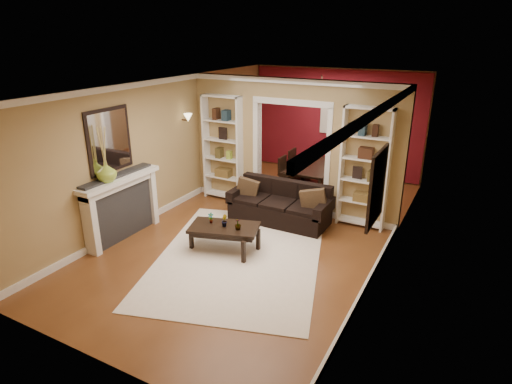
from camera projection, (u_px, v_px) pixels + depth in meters
The scene contains 30 objects.
floor at pixel (265, 229), 8.17m from camera, with size 8.00×8.00×0.00m, color brown.
ceiling at pixel (266, 84), 7.22m from camera, with size 8.00×8.00×0.00m, color white.
wall_back at pixel (336, 122), 11.00m from camera, with size 8.00×8.00×0.00m, color #A58957.
wall_front at pixel (89, 259), 4.39m from camera, with size 8.00×8.00×0.00m, color #A58957.
wall_left at pixel (167, 146), 8.69m from camera, with size 8.00×8.00×0.00m, color #A58957.
wall_right at pixel (393, 180), 6.70m from camera, with size 8.00×8.00×0.00m, color #A58957.
partition_wall at pixel (292, 146), 8.68m from camera, with size 4.50×0.15×2.70m, color #A58957.
red_back_panel at pixel (335, 124), 10.98m from camera, with size 4.44×0.04×2.64m, color maroon.
dining_window at pixel (335, 115), 10.87m from camera, with size 0.78×0.03×0.98m, color #8CA5CC.
area_rug at pixel (239, 256), 7.16m from camera, with size 2.62×3.67×0.01m, color white.
sofa at pixel (280, 203), 8.36m from camera, with size 2.00×0.86×0.78m, color black.
pillow_left at pixel (248, 188), 8.59m from camera, with size 0.43×0.12×0.43m, color #513B23.
pillow_right at pixel (314, 199), 7.95m from camera, with size 0.46×0.13×0.46m, color #513B23.
coffee_table at pixel (225, 238), 7.34m from camera, with size 1.16×0.63×0.44m, color black.
plant_left at pixel (211, 218), 7.35m from camera, with size 0.10×0.07×0.19m, color #336626.
plant_center at pixel (224, 221), 7.22m from camera, with size 0.11×0.09×0.21m, color #336626.
plant_right at pixel (238, 224), 7.11m from camera, with size 0.11×0.11×0.19m, color #336626.
bookshelf_left at pixel (223, 149), 9.30m from camera, with size 0.90×0.30×2.30m, color white.
bookshelf_right at pixel (365, 169), 7.93m from camera, with size 0.90×0.30×2.30m, color white.
fireplace at pixel (123, 208), 7.65m from camera, with size 0.32×1.70×1.16m, color white.
vase at pixel (106, 172), 7.16m from camera, with size 0.34×0.34×0.35m, color #93B53A.
mirror at pixel (109, 140), 7.28m from camera, with size 0.03×0.95×1.10m, color silver.
wall_sconce at pixel (186, 119), 8.93m from camera, with size 0.18×0.18×0.22m, color #FFE0A5.
framed_art at pixel (376, 187), 5.82m from camera, with size 0.04×0.85×1.05m, color black.
dining_table at pixel (317, 177), 10.14m from camera, with size 0.94×1.68×0.59m, color black.
dining_chair_nw at pixel (290, 173), 10.10m from camera, with size 0.40×0.40×0.80m, color black.
dining_chair_ne at pixel (335, 178), 9.59m from camera, with size 0.44×0.44×0.90m, color black.
dining_chair_sw at pixel (300, 166), 10.59m from camera, with size 0.41×0.41×0.84m, color black.
dining_chair_se at pixel (343, 171), 10.09m from camera, with size 0.46×0.46×0.92m, color black.
chandelier at pixel (319, 103), 9.69m from camera, with size 0.50×0.50×0.30m, color #311E16.
Camera 1 is at (3.34, -6.60, 3.54)m, focal length 30.00 mm.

